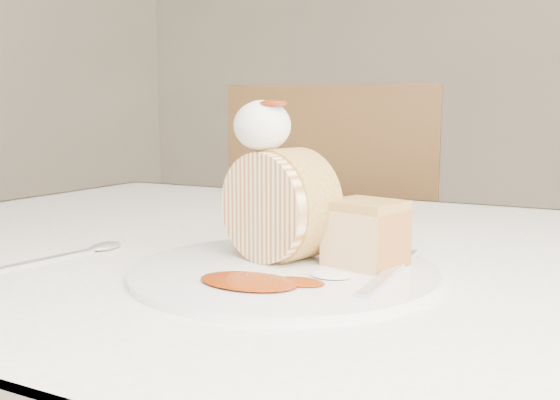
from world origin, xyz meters
The scene contains 10 objects.
table centered at (0.00, 0.20, 0.66)m, with size 1.40×0.90×0.75m.
chair_far centered at (-0.27, 0.88, 0.55)m, with size 0.54×0.54×0.97m.
plate centered at (0.00, 0.06, 0.75)m, with size 0.31×0.31×0.01m, color white.
roulade_slice centered at (-0.02, 0.09, 0.81)m, with size 0.11×0.11×0.06m, color beige.
cake_chunk centered at (0.07, 0.10, 0.79)m, with size 0.07×0.06×0.06m, color tan.
whipped_cream centered at (-0.04, 0.08, 0.90)m, with size 0.06×0.06×0.05m, color white.
caramel_drizzle centered at (-0.02, 0.07, 0.93)m, with size 0.03×0.02×0.01m, color maroon.
caramel_pool centered at (0.00, -0.01, 0.76)m, with size 0.10×0.06×0.00m, color maroon, non-canonical shape.
fork centered at (0.10, 0.06, 0.76)m, with size 0.02×0.18×0.00m, color silver.
spoon centered at (-0.26, -0.02, 0.75)m, with size 0.02×0.16×0.00m, color silver.
Camera 1 is at (0.28, -0.48, 0.91)m, focal length 40.00 mm.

